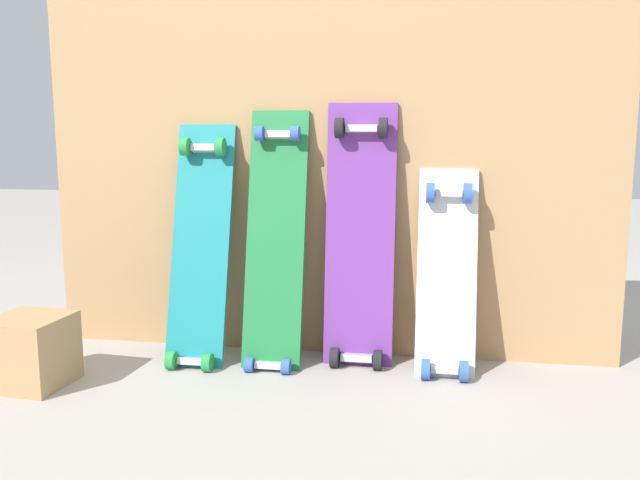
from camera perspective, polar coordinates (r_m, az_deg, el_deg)
ground_plane at (r=2.49m, az=0.27°, el=-9.69°), size 12.00×12.00×0.00m
plywood_wall_panel at (r=2.42m, az=0.55°, el=8.98°), size 2.04×0.04×1.59m
skateboard_teal at (r=2.41m, az=-10.03°, el=-1.11°), size 0.21×0.30×0.89m
skateboard_green at (r=2.35m, az=-3.79°, el=-0.76°), size 0.20×0.27×0.95m
skateboard_purple at (r=2.34m, az=3.35°, el=-0.31°), size 0.24×0.19×0.96m
skateboard_white at (r=2.31m, az=10.55°, el=-3.40°), size 0.20×0.26×0.74m
wooden_crate at (r=2.38m, az=-23.04°, el=-8.54°), size 0.24×0.24×0.22m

